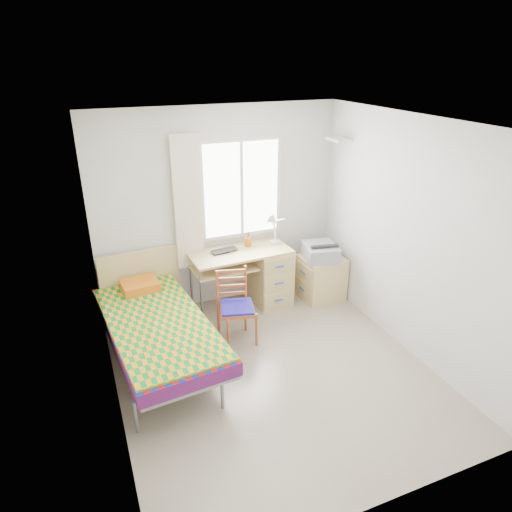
{
  "coord_description": "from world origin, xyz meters",
  "views": [
    {
      "loc": [
        -1.69,
        -3.61,
        3.15
      ],
      "look_at": [
        0.02,
        0.55,
        1.14
      ],
      "focal_mm": 32.0,
      "sensor_mm": 36.0,
      "label": 1
    }
  ],
  "objects_px": {
    "bed": "(156,324)",
    "cabinet": "(321,278)",
    "desk": "(265,273)",
    "chair": "(236,302)",
    "printer": "(320,251)"
  },
  "relations": [
    {
      "from": "bed",
      "to": "desk",
      "type": "relative_size",
      "value": 1.68
    },
    {
      "from": "cabinet",
      "to": "printer",
      "type": "xyz_separation_m",
      "value": [
        -0.04,
        -0.01,
        0.41
      ]
    },
    {
      "from": "cabinet",
      "to": "printer",
      "type": "bearing_deg",
      "value": -172.13
    },
    {
      "from": "bed",
      "to": "printer",
      "type": "xyz_separation_m",
      "value": [
        2.32,
        0.53,
        0.26
      ]
    },
    {
      "from": "printer",
      "to": "desk",
      "type": "bearing_deg",
      "value": 176.69
    },
    {
      "from": "desk",
      "to": "chair",
      "type": "xyz_separation_m",
      "value": [
        -0.67,
        -0.7,
        0.06
      ]
    },
    {
      "from": "bed",
      "to": "cabinet",
      "type": "distance_m",
      "value": 2.43
    },
    {
      "from": "bed",
      "to": "cabinet",
      "type": "relative_size",
      "value": 3.65
    },
    {
      "from": "chair",
      "to": "bed",
      "type": "bearing_deg",
      "value": -164.24
    },
    {
      "from": "desk",
      "to": "chair",
      "type": "height_order",
      "value": "chair"
    },
    {
      "from": "cabinet",
      "to": "printer",
      "type": "distance_m",
      "value": 0.41
    },
    {
      "from": "desk",
      "to": "printer",
      "type": "distance_m",
      "value": 0.79
    },
    {
      "from": "bed",
      "to": "desk",
      "type": "bearing_deg",
      "value": 18.42
    },
    {
      "from": "desk",
      "to": "cabinet",
      "type": "relative_size",
      "value": 2.17
    },
    {
      "from": "printer",
      "to": "cabinet",
      "type": "bearing_deg",
      "value": 21.74
    }
  ]
}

